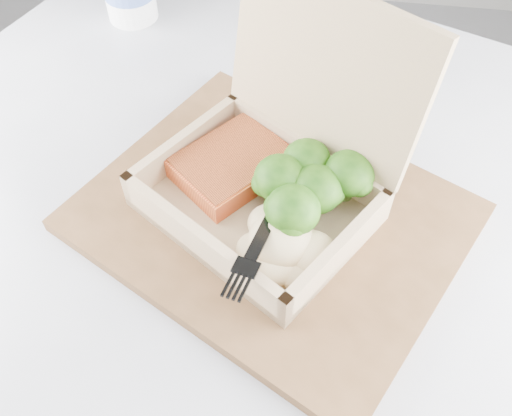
# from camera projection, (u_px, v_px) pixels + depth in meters

# --- Properties ---
(cafe_table) EXTENTS (1.14, 1.14, 0.76)m
(cafe_table) POSITION_uv_depth(u_px,v_px,m) (232.00, 309.00, 0.75)
(cafe_table) COLOR black
(cafe_table) RESTS_ON floor
(serving_tray) EXTENTS (0.45, 0.42, 0.02)m
(serving_tray) POSITION_uv_depth(u_px,v_px,m) (272.00, 217.00, 0.58)
(serving_tray) COLOR brown
(serving_tray) RESTS_ON cafe_table
(takeout_container) EXTENTS (0.28, 0.28, 0.20)m
(takeout_container) POSITION_uv_depth(u_px,v_px,m) (278.00, 161.00, 0.55)
(takeout_container) COLOR #A38361
(takeout_container) RESTS_ON serving_tray
(salmon_fillet) EXTENTS (0.14, 0.14, 0.02)m
(salmon_fillet) POSITION_uv_depth(u_px,v_px,m) (232.00, 165.00, 0.59)
(salmon_fillet) COLOR orange
(salmon_fillet) RESTS_ON takeout_container
(broccoli_pile) EXTENTS (0.13, 0.13, 0.05)m
(broccoli_pile) POSITION_uv_depth(u_px,v_px,m) (315.00, 195.00, 0.55)
(broccoli_pile) COLOR #437E1C
(broccoli_pile) RESTS_ON takeout_container
(mashed_potatoes) EXTENTS (0.10, 0.09, 0.03)m
(mashed_potatoes) POSITION_uv_depth(u_px,v_px,m) (281.00, 240.00, 0.52)
(mashed_potatoes) COLOR tan
(mashed_potatoes) RESTS_ON takeout_container
(plastic_fork) EXTENTS (0.05, 0.15, 0.02)m
(plastic_fork) POSITION_uv_depth(u_px,v_px,m) (278.00, 203.00, 0.53)
(plastic_fork) COLOR black
(plastic_fork) RESTS_ON mashed_potatoes
(receipt) EXTENTS (0.12, 0.16, 0.00)m
(receipt) POSITION_uv_depth(u_px,v_px,m) (320.00, 111.00, 0.69)
(receipt) COLOR white
(receipt) RESTS_ON cafe_table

